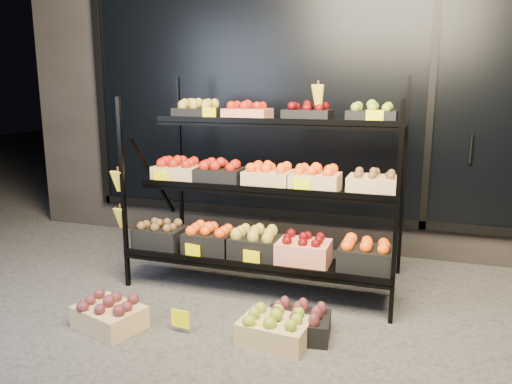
% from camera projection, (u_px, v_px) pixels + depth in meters
% --- Properties ---
extents(ground, '(24.00, 24.00, 0.00)m').
position_uv_depth(ground, '(240.00, 313.00, 3.54)').
color(ground, '#514F4C').
rests_on(ground, ground).
extents(building, '(6.00, 2.08, 3.50)m').
position_uv_depth(building, '(319.00, 70.00, 5.58)').
color(building, '#2D2826').
rests_on(building, ground).
extents(display_rack, '(2.18, 1.02, 1.71)m').
position_uv_depth(display_rack, '(264.00, 188.00, 3.93)').
color(display_rack, black).
rests_on(display_rack, ground).
extents(tag_floor_a, '(0.13, 0.01, 0.12)m').
position_uv_depth(tag_floor_a, '(180.00, 324.00, 3.24)').
color(tag_floor_a, '#FFF400').
rests_on(tag_floor_a, ground).
extents(tag_floor_b, '(0.13, 0.01, 0.12)m').
position_uv_depth(tag_floor_b, '(253.00, 337.00, 3.08)').
color(tag_floor_b, '#FFF400').
rests_on(tag_floor_b, ground).
extents(floor_crate_left, '(0.51, 0.43, 0.21)m').
position_uv_depth(floor_crate_left, '(109.00, 313.00, 3.31)').
color(floor_crate_left, '#D9B77D').
rests_on(floor_crate_left, ground).
extents(floor_crate_midright, '(0.45, 0.35, 0.21)m').
position_uv_depth(floor_crate_midright, '(275.00, 327.00, 3.12)').
color(floor_crate_midright, '#D9B77D').
rests_on(floor_crate_midright, ground).
extents(floor_crate_right, '(0.44, 0.34, 0.20)m').
position_uv_depth(floor_crate_right, '(298.00, 322.00, 3.20)').
color(floor_crate_right, black).
rests_on(floor_crate_right, ground).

